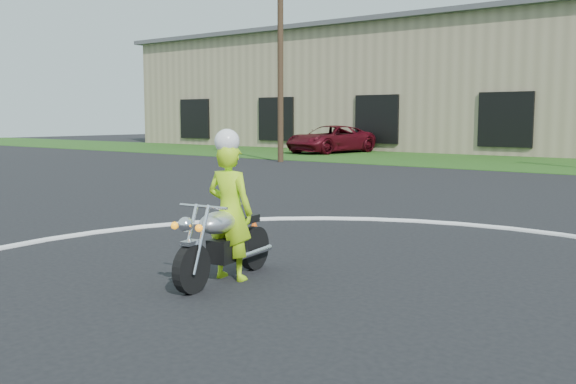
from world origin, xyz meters
The scene contains 5 objects.
course_markings centered at (2.17, 4.35, 0.01)m, with size 19.05×19.05×0.12m.
primary_motorcycle centered at (-1.69, 2.88, 0.52)m, with size 0.71×2.03×1.07m.
rider_primary_grp centered at (-1.70, 3.02, 0.96)m, with size 0.71×0.52×1.99m.
pickup_grp centered at (-17.36, 28.80, 0.82)m, with size 3.52×6.22×1.64m.
warehouse centered at (-18.00, 39.99, 4.16)m, with size 41.00×17.00×8.30m.
Camera 1 is at (3.99, -3.12, 2.14)m, focal length 40.00 mm.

